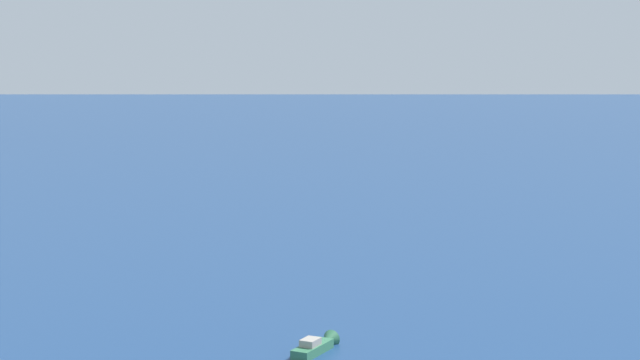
# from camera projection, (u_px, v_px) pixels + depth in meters

# --- Properties ---
(motorboat_far_port) EXTENTS (4.45, 9.12, 2.56)m
(motorboat_far_port) POSITION_uv_depth(u_px,v_px,m) (317.00, 346.00, 126.02)
(motorboat_far_port) COLOR #33704C
(motorboat_far_port) RESTS_ON ground_plane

